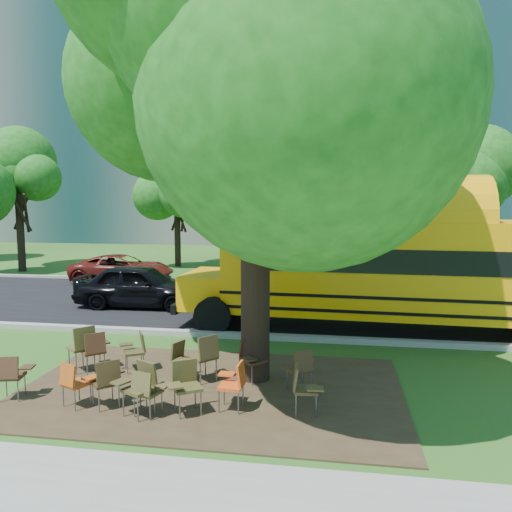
% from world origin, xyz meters
% --- Properties ---
extents(ground, '(160.00, 160.00, 0.00)m').
position_xyz_m(ground, '(0.00, 0.00, 0.00)').
color(ground, '#2A4C17').
rests_on(ground, ground).
extents(dirt_patch, '(7.00, 4.50, 0.03)m').
position_xyz_m(dirt_patch, '(1.00, -0.50, 0.01)').
color(dirt_patch, '#382819').
rests_on(dirt_patch, ground).
extents(asphalt_road, '(80.00, 8.00, 0.04)m').
position_xyz_m(asphalt_road, '(0.00, 7.00, 0.02)').
color(asphalt_road, black).
rests_on(asphalt_road, ground).
extents(kerb_near, '(80.00, 0.25, 0.14)m').
position_xyz_m(kerb_near, '(0.00, 3.00, 0.07)').
color(kerb_near, gray).
rests_on(kerb_near, ground).
extents(kerb_far, '(80.00, 0.25, 0.14)m').
position_xyz_m(kerb_far, '(0.00, 11.10, 0.07)').
color(kerb_far, gray).
rests_on(kerb_far, ground).
extents(building_main, '(38.00, 16.00, 22.00)m').
position_xyz_m(building_main, '(-8.00, 36.00, 11.00)').
color(building_main, slate).
rests_on(building_main, ground).
extents(bg_tree_0, '(5.20, 5.20, 7.18)m').
position_xyz_m(bg_tree_0, '(-12.00, 13.00, 4.57)').
color(bg_tree_0, black).
rests_on(bg_tree_0, ground).
extents(bg_tree_2, '(4.80, 4.80, 6.62)m').
position_xyz_m(bg_tree_2, '(-5.00, 16.00, 4.21)').
color(bg_tree_2, black).
rests_on(bg_tree_2, ground).
extents(bg_tree_3, '(5.60, 5.60, 7.84)m').
position_xyz_m(bg_tree_3, '(8.00, 14.00, 5.03)').
color(bg_tree_3, black).
rests_on(bg_tree_3, ground).
extents(main_tree, '(7.20, 7.20, 9.30)m').
position_xyz_m(main_tree, '(1.73, 0.16, 5.69)').
color(main_tree, black).
rests_on(main_tree, ground).
extents(school_bus, '(12.29, 3.24, 2.98)m').
position_xyz_m(school_bus, '(5.69, 4.23, 1.72)').
color(school_bus, '#F1A007').
rests_on(school_bus, ground).
extents(chair_0, '(0.57, 0.60, 0.84)m').
position_xyz_m(chair_0, '(-2.32, -1.55, 0.52)').
color(chair_0, '#422817').
rests_on(chair_0, ground).
extents(chair_1, '(0.66, 0.52, 0.81)m').
position_xyz_m(chair_1, '(-1.06, -1.67, 0.50)').
color(chair_1, '#B34913').
rests_on(chair_1, ground).
extents(chair_2, '(0.59, 0.74, 0.87)m').
position_xyz_m(chair_2, '(-0.50, -1.59, 0.54)').
color(chair_2, '#3D2B15').
rests_on(chair_2, ground).
extents(chair_3, '(0.74, 0.58, 0.90)m').
position_xyz_m(chair_3, '(0.14, -1.76, 0.55)').
color(chair_3, '#463E1E').
rests_on(chair_3, ground).
extents(chair_4, '(0.62, 0.48, 0.80)m').
position_xyz_m(chair_4, '(0.29, -1.83, 0.50)').
color(chair_4, brown).
rests_on(chair_4, ground).
extents(chair_5, '(0.60, 0.74, 0.89)m').
position_xyz_m(chair_5, '(0.84, -1.58, 0.55)').
color(chair_5, '#4E4722').
rests_on(chair_5, ground).
extents(chair_6, '(0.49, 0.56, 0.84)m').
position_xyz_m(chair_6, '(1.62, -1.33, 0.52)').
color(chair_6, '#D64B16').
rests_on(chair_6, ground).
extents(chair_7, '(0.53, 0.55, 0.83)m').
position_xyz_m(chair_7, '(2.76, -1.34, 0.51)').
color(chair_7, '#504322').
rests_on(chair_7, ground).
extents(chair_8, '(0.66, 0.83, 0.97)m').
position_xyz_m(chair_8, '(-1.81, 0.04, 0.60)').
color(chair_8, '#4F4B22').
rests_on(chair_8, ground).
extents(chair_9, '(0.67, 0.55, 0.82)m').
position_xyz_m(chair_9, '(-0.75, 0.23, 0.51)').
color(chair_9, '#413A1C').
rests_on(chair_9, ground).
extents(chair_10, '(0.49, 0.63, 0.77)m').
position_xyz_m(chair_10, '(0.32, -0.13, 0.48)').
color(chair_10, '#433A1D').
rests_on(chair_10, ground).
extents(chair_11, '(0.64, 0.81, 0.95)m').
position_xyz_m(chair_11, '(0.80, -0.12, 0.58)').
color(chair_11, '#483D1F').
rests_on(chair_11, ground).
extents(chair_12, '(0.57, 0.72, 0.84)m').
position_xyz_m(chair_12, '(1.66, 0.02, 0.52)').
color(chair_12, '#3F2A16').
rests_on(chair_12, ground).
extents(chair_13, '(0.55, 0.68, 0.82)m').
position_xyz_m(chair_13, '(2.67, -0.35, 0.51)').
color(chair_13, '#462D19').
rests_on(chair_13, ground).
extents(chair_14, '(0.60, 0.75, 0.88)m').
position_xyz_m(chair_14, '(-1.53, -0.03, 0.54)').
color(chair_14, '#4C2C1B').
rests_on(chair_14, ground).
extents(black_car, '(4.22, 1.79, 1.42)m').
position_xyz_m(black_car, '(-3.04, 6.07, 0.71)').
color(black_car, black).
rests_on(black_car, ground).
extents(bg_car_red, '(4.50, 2.50, 1.19)m').
position_xyz_m(bg_car_red, '(-5.71, 10.64, 0.60)').
color(bg_car_red, '#53140E').
rests_on(bg_car_red, ground).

